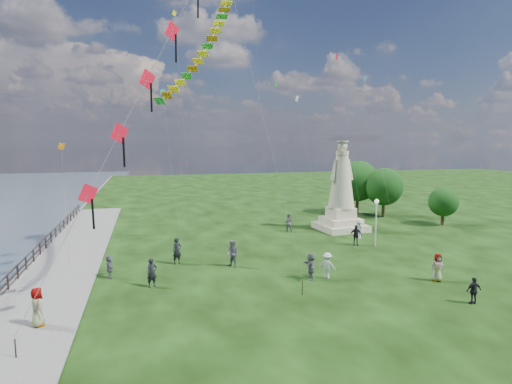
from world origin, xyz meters
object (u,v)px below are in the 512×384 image
object	(u,v)px
person_2	(327,265)
person_10	(37,309)
person_8	(359,229)
person_1	(233,254)
person_6	(177,251)
person_9	(356,235)
statue	(341,197)
person_0	(152,273)
person_5	(110,266)
person_4	(438,267)
person_7	(288,223)
lamppost	(376,212)
person_3	(474,291)
person_11	(311,266)

from	to	relation	value
person_2	person_10	bearing A→B (deg)	50.57
person_8	person_1	bearing A→B (deg)	-90.77
person_6	person_9	size ratio (longest dim) A/B	1.07
statue	person_0	size ratio (longest dim) A/B	4.94
person_5	person_4	bearing A→B (deg)	-112.00
person_5	person_9	world-z (taller)	person_9
statue	person_8	distance (m)	4.58
person_0	person_8	xyz separation A→B (m)	(18.47, 8.57, -0.03)
person_2	person_5	size ratio (longest dim) A/B	1.11
person_8	person_7	bearing A→B (deg)	-152.97
lamppost	person_3	bearing A→B (deg)	-95.88
person_9	person_7	bearing A→B (deg)	134.36
person_5	person_6	distance (m)	4.95
person_11	statue	bearing A→B (deg)	149.83
person_4	person_6	xyz separation A→B (m)	(-15.84, 7.95, 0.06)
lamppost	person_0	xyz separation A→B (m)	(-18.44, -5.61, -2.01)
person_1	person_8	size ratio (longest dim) A/B	1.12
statue	person_5	xyz separation A→B (m)	(-21.15, -9.94, -2.57)
person_0	person_11	bearing A→B (deg)	-27.50
statue	person_6	xyz separation A→B (m)	(-16.65, -7.88, -2.38)
person_3	person_11	distance (m)	9.41
person_0	person_3	distance (m)	18.56
person_6	person_3	bearing A→B (deg)	-61.68
person_0	person_11	xyz separation A→B (m)	(9.96, -1.06, -0.02)
person_9	person_11	world-z (taller)	person_9
person_2	person_10	distance (m)	16.86
person_3	person_6	xyz separation A→B (m)	(-15.28, 11.73, 0.21)
person_3	person_9	xyz separation A→B (m)	(-0.16, 13.46, 0.14)
person_4	person_8	xyz separation A→B (m)	(0.79, 11.97, -0.03)
statue	person_1	world-z (taller)	statue
person_9	person_10	bearing A→B (deg)	-140.69
lamppost	person_1	xyz separation A→B (m)	(-12.85, -2.82, -1.93)
lamppost	person_4	xyz separation A→B (m)	(-0.77, -9.01, -2.00)
person_2	person_6	world-z (taller)	person_6
person_11	person_7	bearing A→B (deg)	169.45
lamppost	person_0	world-z (taller)	lamppost
person_1	person_3	bearing A→B (deg)	11.93
person_3	person_11	bearing A→B (deg)	-37.19
person_3	person_7	distance (m)	20.37
lamppost	person_11	xyz separation A→B (m)	(-8.48, -6.67, -2.02)
person_0	person_9	xyz separation A→B (m)	(16.96, 6.29, -0.00)
person_5	person_10	size ratio (longest dim) A/B	0.81
person_3	person_5	world-z (taller)	person_5
person_6	person_11	xyz separation A→B (m)	(8.12, -5.62, -0.08)
person_6	person_9	world-z (taller)	person_6
lamppost	person_7	bearing A→B (deg)	126.77
person_1	person_4	distance (m)	13.58
person_4	person_6	size ratio (longest dim) A/B	0.94
person_3	person_9	bearing A→B (deg)	-86.02
person_3	person_10	xyz separation A→B (m)	(-22.52, 2.64, 0.20)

